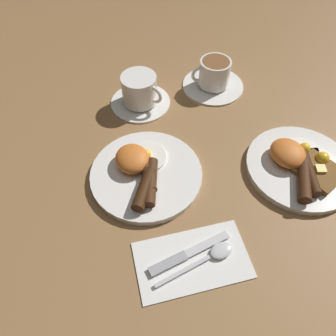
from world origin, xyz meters
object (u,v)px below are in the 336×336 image
Objects in this scene: breakfast_plate_near at (144,172)px; teacup_far at (214,77)px; breakfast_plate_far at (301,165)px; spoon at (213,255)px; teacup_near at (140,92)px; knife at (185,255)px.

teacup_far is at bearing 131.59° from breakfast_plate_near.
breakfast_plate_far is (0.09, 0.32, 0.00)m from breakfast_plate_near.
breakfast_plate_far reaches higher than spoon.
spoon is at bearing 16.82° from breakfast_plate_near.
breakfast_plate_near is 1.45× the size of teacup_far.
teacup_near is (-0.32, -0.26, 0.02)m from breakfast_plate_far.
teacup_near is at bearing 76.60° from knife.
breakfast_plate_near is 1.47× the size of knife.
breakfast_plate_far is 0.32m from knife.
breakfast_plate_far is 1.42× the size of teacup_far.
knife is (0.42, -0.24, -0.02)m from teacup_far.
teacup_near is (-0.23, 0.06, 0.02)m from breakfast_plate_near.
teacup_near is 0.42m from knife.
teacup_far is 1.06× the size of spoon.
knife is 0.05m from spoon.
teacup_far is at bearing -168.82° from breakfast_plate_far.
teacup_far reaches higher than knife.
spoon is at bearing -64.85° from breakfast_plate_far.
breakfast_plate_far is at bearing 11.18° from teacup_far.
teacup_near reaches higher than spoon.
breakfast_plate_near is 0.33m from breakfast_plate_far.
breakfast_plate_far is 0.33m from teacup_far.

